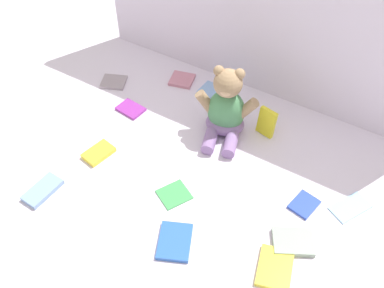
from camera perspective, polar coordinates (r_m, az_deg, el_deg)
name	(u,v)px	position (r m, az deg, el deg)	size (l,w,h in m)	color
ground_plane	(204,145)	(1.65, 1.60, -0.10)	(3.20, 3.20, 0.00)	silver
backdrop_drape	(263,6)	(1.71, 9.17, 17.26)	(1.41, 0.03, 0.75)	silver
teddy_bear	(226,110)	(1.63, 4.41, 4.45)	(0.24, 0.24, 0.29)	#4C8C59
book_case_0	(182,80)	(1.92, -1.31, 8.34)	(0.10, 0.09, 0.01)	#C1788D
book_case_1	(304,205)	(1.52, 14.35, -7.62)	(0.07, 0.09, 0.01)	#2D4BBA
book_case_2	(275,268)	(1.37, 10.71, -15.55)	(0.10, 0.13, 0.02)	yellow
book_case_3	(174,194)	(1.50, -2.33, -6.51)	(0.10, 0.09, 0.01)	#41A254
book_case_4	(350,207)	(1.55, 19.88, -7.69)	(0.07, 0.13, 0.01)	#8BBFE4
book_case_5	(131,109)	(1.80, -7.97, 4.52)	(0.08, 0.10, 0.01)	purple
book_case_6	(293,242)	(1.42, 12.98, -12.28)	(0.09, 0.12, 0.02)	#8BA18F
book_case_7	(216,93)	(1.85, 3.13, 6.65)	(0.09, 0.14, 0.01)	#7FA6DB
book_case_8	(99,153)	(1.64, -12.03, -1.13)	(0.07, 0.11, 0.02)	yellow
book_case_9	(267,122)	(1.67, 9.67, 2.79)	(0.07, 0.02, 0.11)	yellow
book_case_10	(114,82)	(1.94, -10.13, 7.93)	(0.09, 0.10, 0.01)	gray
book_case_11	(43,190)	(1.58, -18.82, -5.71)	(0.07, 0.14, 0.02)	#81A5D1
book_case_12	(175,241)	(1.39, -2.25, -12.53)	(0.10, 0.13, 0.02)	blue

